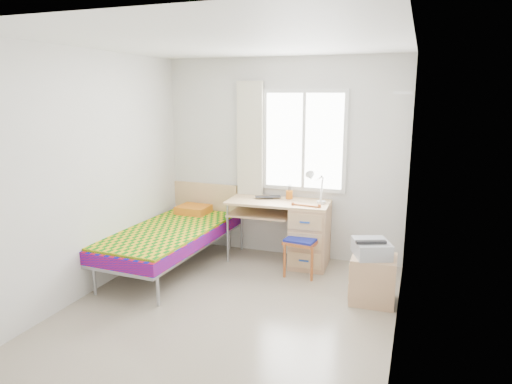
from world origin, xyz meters
TOP-DOWN VIEW (x-y plane):
  - floor at (0.00, 0.00)m, footprint 3.50×3.50m
  - ceiling at (0.00, 0.00)m, footprint 3.50×3.50m
  - wall_back at (0.00, 1.75)m, footprint 3.20×0.00m
  - wall_left at (-1.60, 0.00)m, footprint 0.00×3.50m
  - wall_right at (1.60, 0.00)m, footprint 0.00×3.50m
  - window at (0.30, 1.73)m, footprint 1.10×0.04m
  - curtain at (-0.42, 1.68)m, footprint 0.35×0.05m
  - floating_shelf at (1.49, 1.40)m, footprint 0.20×0.32m
  - bed at (-1.12, 0.79)m, footprint 1.06×2.13m
  - desk at (0.40, 1.44)m, footprint 1.32×0.66m
  - chair at (0.46, 1.16)m, footprint 0.41×0.41m
  - cabinet at (1.34, 0.63)m, footprint 0.47×0.42m
  - printer at (1.30, 0.64)m, footprint 0.46×0.49m
  - laptop at (-0.10, 1.49)m, footprint 0.39×0.33m
  - pen_cup at (0.15, 1.60)m, footprint 0.10×0.10m
  - task_lamp at (0.53, 1.36)m, footprint 0.23×0.33m
  - book at (-0.15, 1.47)m, footprint 0.27×0.31m

SIDE VIEW (x-z plane):
  - floor at x=0.00m, z-range 0.00..0.00m
  - cabinet at x=1.34m, z-range 0.00..0.50m
  - desk at x=0.40m, z-range 0.03..0.84m
  - bed at x=-1.12m, z-range -0.01..0.89m
  - chair at x=0.46m, z-range 0.05..0.91m
  - printer at x=1.30m, z-range 0.50..0.67m
  - book at x=-0.15m, z-range 0.58..0.60m
  - laptop at x=-0.10m, z-range 0.81..0.83m
  - pen_cup at x=0.15m, z-range 0.81..0.91m
  - task_lamp at x=0.53m, z-range 0.86..1.29m
  - wall_left at x=-1.60m, z-range -0.45..3.05m
  - wall_right at x=1.60m, z-range -0.45..3.05m
  - wall_back at x=0.00m, z-range -0.30..2.90m
  - curtain at x=-0.42m, z-range 0.60..2.30m
  - window at x=0.30m, z-range 0.90..2.20m
  - floating_shelf at x=1.49m, z-range 2.13..2.17m
  - ceiling at x=0.00m, z-range 2.60..2.60m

